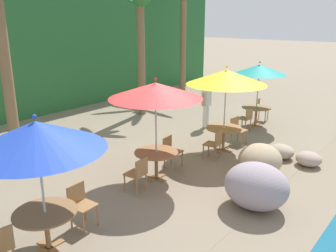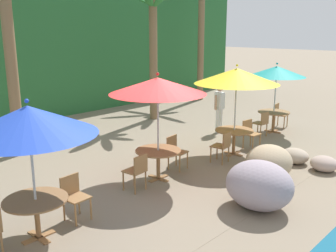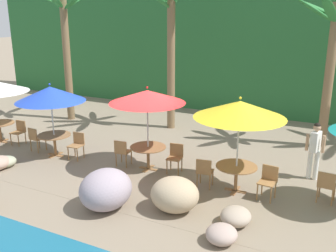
% 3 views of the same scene
% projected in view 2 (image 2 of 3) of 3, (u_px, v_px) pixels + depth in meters
% --- Properties ---
extents(ground_plane, '(120.00, 120.00, 0.00)m').
position_uv_depth(ground_plane, '(155.00, 181.00, 9.29)').
color(ground_plane, gray).
extents(terrace_deck, '(18.00, 5.20, 0.01)m').
position_uv_depth(terrace_deck, '(155.00, 181.00, 9.29)').
color(terrace_deck, gray).
rests_on(terrace_deck, ground).
extents(rock_seawall, '(16.99, 3.31, 1.00)m').
position_uv_depth(rock_seawall, '(290.00, 190.00, 7.91)').
color(rock_seawall, '#A8AD82').
rests_on(rock_seawall, ground).
extents(umbrella_blue, '(2.26, 2.26, 2.48)m').
position_uv_depth(umbrella_blue, '(28.00, 120.00, 6.27)').
color(umbrella_blue, silver).
rests_on(umbrella_blue, ground).
extents(dining_table_blue, '(1.10, 1.10, 0.74)m').
position_uv_depth(dining_table_blue, '(36.00, 206.00, 6.64)').
color(dining_table_blue, olive).
rests_on(dining_table_blue, ground).
extents(chair_blue_seaward, '(0.45, 0.45, 0.87)m').
position_uv_depth(chair_blue_seaward, '(74.00, 194.00, 7.36)').
color(chair_blue_seaward, '#9E7042').
rests_on(chair_blue_seaward, ground).
extents(umbrella_red, '(2.27, 2.27, 2.60)m').
position_uv_depth(umbrella_red, '(158.00, 86.00, 8.89)').
color(umbrella_red, silver).
rests_on(umbrella_red, ground).
extents(dining_table_red, '(1.10, 1.10, 0.74)m').
position_uv_depth(dining_table_red, '(158.00, 155.00, 9.30)').
color(dining_table_red, olive).
rests_on(dining_table_red, ground).
extents(chair_red_seaward, '(0.47, 0.48, 0.87)m').
position_uv_depth(chair_red_seaward, '(175.00, 150.00, 10.05)').
color(chair_red_seaward, '#9E7042').
rests_on(chair_red_seaward, ground).
extents(chair_red_inland, '(0.46, 0.46, 0.87)m').
position_uv_depth(chair_red_inland, '(137.00, 170.00, 8.62)').
color(chair_red_inland, '#9E7042').
rests_on(chair_red_inland, ground).
extents(umbrella_yellow, '(2.38, 2.38, 2.62)m').
position_uv_depth(umbrella_yellow, '(237.00, 76.00, 10.74)').
color(umbrella_yellow, silver).
rests_on(umbrella_yellow, ground).
extents(dining_table_yellow, '(1.10, 1.10, 0.74)m').
position_uv_depth(dining_table_yellow, '(234.00, 134.00, 11.15)').
color(dining_table_yellow, olive).
rests_on(dining_table_yellow, ground).
extents(chair_yellow_seaward, '(0.46, 0.47, 0.87)m').
position_uv_depth(chair_yellow_seaward, '(250.00, 132.00, 11.78)').
color(chair_yellow_seaward, '#9E7042').
rests_on(chair_yellow_seaward, ground).
extents(chair_yellow_inland, '(0.47, 0.48, 0.87)m').
position_uv_depth(chair_yellow_inland, '(223.00, 145.00, 10.46)').
color(chair_yellow_inland, '#9E7042').
rests_on(chair_yellow_inland, ground).
extents(umbrella_teal, '(1.96, 1.96, 2.45)m').
position_uv_depth(umbrella_teal, '(277.00, 71.00, 13.22)').
color(umbrella_teal, silver).
rests_on(umbrella_teal, ground).
extents(dining_table_teal, '(1.10, 1.10, 0.74)m').
position_uv_depth(dining_table_teal, '(274.00, 115.00, 13.59)').
color(dining_table_teal, olive).
rests_on(dining_table_teal, ground).
extents(chair_teal_seaward, '(0.48, 0.48, 0.87)m').
position_uv_depth(chair_teal_seaward, '(279.00, 113.00, 14.35)').
color(chair_teal_seaward, '#9E7042').
rests_on(chair_teal_seaward, ground).
extents(chair_teal_inland, '(0.45, 0.46, 0.87)m').
position_uv_depth(chair_teal_inland, '(262.00, 122.00, 12.99)').
color(chair_teal_inland, '#9E7042').
rests_on(chair_teal_inland, ground).
extents(palm_tree_second, '(3.28, 3.26, 5.76)m').
position_uv_depth(palm_tree_second, '(6.00, 12.00, 10.36)').
color(palm_tree_second, brown).
rests_on(palm_tree_second, ground).
extents(palm_tree_third, '(2.81, 2.73, 5.15)m').
position_uv_depth(palm_tree_third, '(153.00, 29.00, 14.91)').
color(palm_tree_third, brown).
rests_on(palm_tree_third, ground).
extents(palm_tree_fourth, '(3.38, 3.75, 6.93)m').
position_uv_depth(palm_tree_fourth, '(202.00, 9.00, 18.97)').
color(palm_tree_fourth, brown).
rests_on(palm_tree_fourth, ground).
extents(waiter_in_white, '(0.52, 0.38, 1.70)m').
position_uv_depth(waiter_in_white, '(219.00, 105.00, 13.48)').
color(waiter_in_white, white).
rests_on(waiter_in_white, ground).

